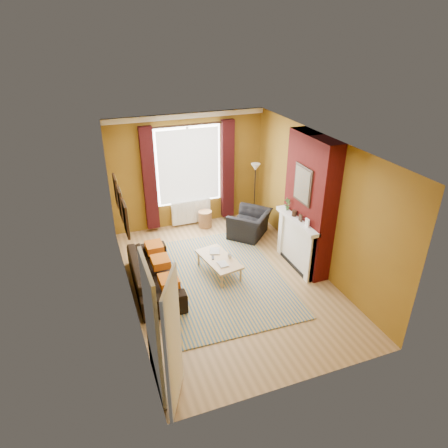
{
  "coord_description": "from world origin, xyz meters",
  "views": [
    {
      "loc": [
        -2.4,
        -6.21,
        4.68
      ],
      "look_at": [
        0.0,
        0.25,
        1.15
      ],
      "focal_mm": 32.0,
      "sensor_mm": 36.0,
      "label": 1
    }
  ],
  "objects_px": {
    "armchair": "(250,224)",
    "wicker_stool": "(205,219)",
    "sofa": "(155,273)",
    "coffee_table": "(219,260)",
    "floor_lamp": "(255,177)"
  },
  "relations": [
    {
      "from": "armchair",
      "to": "wicker_stool",
      "type": "xyz_separation_m",
      "value": [
        -0.86,
        0.83,
        -0.1
      ]
    },
    {
      "from": "armchair",
      "to": "wicker_stool",
      "type": "relative_size",
      "value": 2.27
    },
    {
      "from": "armchair",
      "to": "sofa",
      "type": "bearing_deg",
      "value": -18.6
    },
    {
      "from": "coffee_table",
      "to": "wicker_stool",
      "type": "relative_size",
      "value": 2.76
    },
    {
      "from": "armchair",
      "to": "coffee_table",
      "type": "bearing_deg",
      "value": 0.8
    },
    {
      "from": "armchair",
      "to": "wicker_stool",
      "type": "height_order",
      "value": "armchair"
    },
    {
      "from": "armchair",
      "to": "coffee_table",
      "type": "distance_m",
      "value": 1.79
    },
    {
      "from": "armchair",
      "to": "floor_lamp",
      "type": "height_order",
      "value": "floor_lamp"
    },
    {
      "from": "sofa",
      "to": "coffee_table",
      "type": "relative_size",
      "value": 1.77
    },
    {
      "from": "armchair",
      "to": "wicker_stool",
      "type": "distance_m",
      "value": 1.2
    },
    {
      "from": "coffee_table",
      "to": "floor_lamp",
      "type": "distance_m",
      "value": 2.69
    },
    {
      "from": "sofa",
      "to": "wicker_stool",
      "type": "xyz_separation_m",
      "value": [
        1.71,
        2.1,
        -0.09
      ]
    },
    {
      "from": "coffee_table",
      "to": "floor_lamp",
      "type": "relative_size",
      "value": 0.74
    },
    {
      "from": "wicker_stool",
      "to": "floor_lamp",
      "type": "relative_size",
      "value": 0.27
    },
    {
      "from": "wicker_stool",
      "to": "coffee_table",
      "type": "bearing_deg",
      "value": -100.42
    }
  ]
}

